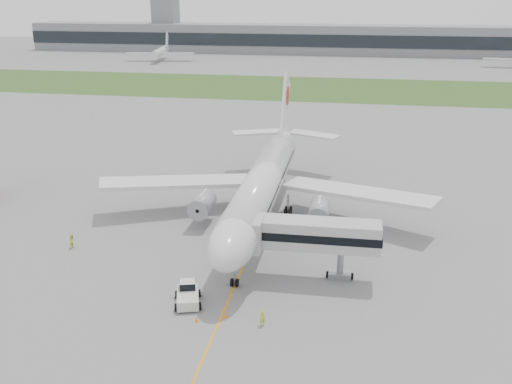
% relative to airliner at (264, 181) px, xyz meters
% --- Properties ---
extents(ground, '(600.00, 600.00, 0.00)m').
position_rel_airliner_xyz_m(ground, '(0.00, -4.87, -5.66)').
color(ground, slate).
rests_on(ground, ground).
extents(apron_markings, '(70.00, 70.00, 0.04)m').
position_rel_airliner_xyz_m(apron_markings, '(0.00, -9.87, -5.66)').
color(apron_markings, orange).
rests_on(apron_markings, ground).
extents(grass_strip, '(600.00, 50.00, 0.02)m').
position_rel_airliner_xyz_m(grass_strip, '(0.00, 115.13, -5.65)').
color(grass_strip, '#395720').
rests_on(grass_strip, ground).
extents(terminal_building, '(320.00, 22.30, 14.00)m').
position_rel_airliner_xyz_m(terminal_building, '(0.00, 225.00, 1.34)').
color(terminal_building, gray).
rests_on(terminal_building, ground).
extents(control_tower, '(12.00, 12.00, 56.00)m').
position_rel_airliner_xyz_m(control_tower, '(-90.00, 227.13, -5.66)').
color(control_tower, gray).
rests_on(control_tower, ground).
extents(airliner, '(48.13, 53.95, 17.88)m').
position_rel_airliner_xyz_m(airliner, '(0.00, 0.00, 0.00)').
color(airliner, silver).
rests_on(airliner, ground).
extents(pushback_tug, '(3.58, 4.46, 2.04)m').
position_rel_airliner_xyz_m(pushback_tug, '(-4.08, -24.07, -4.72)').
color(pushback_tug, silver).
rests_on(pushback_tug, ground).
extents(jet_bridge, '(15.70, 4.73, 7.27)m').
position_rel_airliner_xyz_m(jet_bridge, '(7.25, -16.75, -0.28)').
color(jet_bridge, '#B3B3B6').
rests_on(jet_bridge, ground).
extents(safety_cone_left, '(0.40, 0.40, 0.54)m').
position_rel_airliner_xyz_m(safety_cone_left, '(-2.19, -27.57, -5.39)').
color(safety_cone_left, orange).
rests_on(safety_cone_left, ground).
extents(safety_cone_right, '(0.43, 0.43, 0.59)m').
position_rel_airliner_xyz_m(safety_cone_right, '(0.50, -26.23, -5.37)').
color(safety_cone_right, orange).
rests_on(safety_cone_right, ground).
extents(ground_crew_near, '(0.73, 0.70, 1.69)m').
position_rel_airliner_xyz_m(ground_crew_near, '(4.29, -27.01, -4.82)').
color(ground_crew_near, '#C6D223').
rests_on(ground_crew_near, ground).
extents(ground_crew_far, '(0.86, 1.02, 1.85)m').
position_rel_airliner_xyz_m(ground_crew_far, '(-22.21, -13.80, -4.74)').
color(ground_crew_far, yellow).
rests_on(ground_crew_far, ground).
extents(distant_aircraft_left, '(34.51, 31.45, 11.79)m').
position_rel_airliner_xyz_m(distant_aircraft_left, '(-77.29, 178.99, -5.66)').
color(distant_aircraft_left, silver).
rests_on(distant_aircraft_left, ground).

